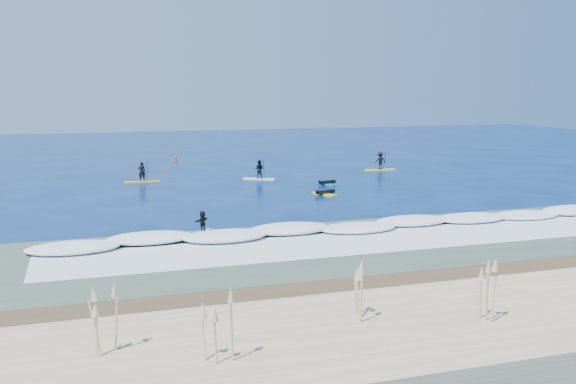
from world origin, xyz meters
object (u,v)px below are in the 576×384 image
object	(u,v)px
sup_paddler_right	(380,162)
wave_surfer	(203,223)
sup_paddler_center	(259,171)
prone_paddler_far	(326,183)
prone_paddler_near	(325,193)
marker_buoy	(175,159)
sup_paddler_left	(142,175)

from	to	relation	value
sup_paddler_right	wave_surfer	size ratio (longest dim) A/B	1.93
wave_surfer	sup_paddler_center	bearing A→B (deg)	22.54
sup_paddler_right	prone_paddler_far	xyz separation A→B (m)	(-8.72, -7.40, -0.69)
prone_paddler_far	sup_paddler_center	bearing A→B (deg)	28.83
sup_paddler_right	prone_paddler_near	size ratio (longest dim) A/B	1.29
wave_surfer	marker_buoy	size ratio (longest dim) A/B	2.11
sup_paddler_left	wave_surfer	world-z (taller)	sup_paddler_left
sup_paddler_left	prone_paddler_near	xyz separation A→B (m)	(13.10, -11.11, -0.50)
sup_paddler_left	sup_paddler_right	xyz separation A→B (m)	(23.86, 1.16, 0.18)
sup_paddler_center	wave_surfer	world-z (taller)	sup_paddler_center
sup_paddler_center	wave_surfer	xyz separation A→B (m)	(-9.01, -20.75, -0.03)
sup_paddler_center	sup_paddler_right	world-z (taller)	sup_paddler_right
prone_paddler_far	wave_surfer	bearing A→B (deg)	123.55
wave_surfer	prone_paddler_near	bearing A→B (deg)	-0.65
sup_paddler_left	prone_paddler_far	xyz separation A→B (m)	(15.14, -6.24, -0.51)
sup_paddler_center	sup_paddler_left	bearing A→B (deg)	-159.76
sup_paddler_center	marker_buoy	bearing A→B (deg)	135.62
sup_paddler_right	wave_surfer	world-z (taller)	sup_paddler_right
sup_paddler_center	prone_paddler_far	distance (m)	6.80
prone_paddler_near	marker_buoy	size ratio (longest dim) A/B	3.17
sup_paddler_right	sup_paddler_center	bearing A→B (deg)	-167.86
sup_paddler_center	marker_buoy	distance (m)	17.53
wave_surfer	marker_buoy	distance (m)	37.64
sup_paddler_center	prone_paddler_far	bearing A→B (deg)	-17.60
sup_paddler_right	wave_surfer	distance (m)	32.39
prone_paddler_near	prone_paddler_far	bearing A→B (deg)	-42.24
sup_paddler_left	wave_surfer	size ratio (longest dim) A/B	1.88
prone_paddler_near	marker_buoy	world-z (taller)	marker_buoy
sup_paddler_right	prone_paddler_near	world-z (taller)	sup_paddler_right
sup_paddler_left	prone_paddler_far	distance (m)	16.38
sup_paddler_right	prone_paddler_far	distance (m)	11.46
sup_paddler_left	sup_paddler_center	world-z (taller)	sup_paddler_left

